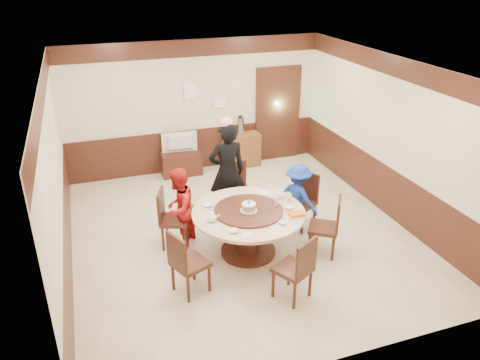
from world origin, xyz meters
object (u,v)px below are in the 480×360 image
object	(u,v)px
banquet_table	(248,224)
birthday_cake	(249,207)
side_cabinet	(241,150)
thermos	(240,126)
person_red	(179,208)
shrimp_platter	(297,215)
tv_stand	(181,163)
person_blue	(298,197)
person_standing	(227,172)
television	(180,143)

from	to	relation	value
banquet_table	birthday_cake	world-z (taller)	birthday_cake
side_cabinet	thermos	distance (m)	0.57
person_red	shrimp_platter	bearing A→B (deg)	96.76
banquet_table	shrimp_platter	size ratio (longest dim) A/B	5.78
shrimp_platter	side_cabinet	world-z (taller)	shrimp_platter
tv_stand	person_red	bearing A→B (deg)	-102.73
banquet_table	person_red	xyz separation A→B (m)	(-0.95, 0.60, 0.13)
person_red	thermos	size ratio (longest dim) A/B	3.49
person_blue	tv_stand	size ratio (longest dim) A/B	1.40
banquet_table	person_blue	size ratio (longest dim) A/B	1.45
person_standing	person_blue	bearing A→B (deg)	142.63
shrimp_platter	television	world-z (taller)	television
person_red	side_cabinet	xyz separation A→B (m)	(2.01, 2.77, -0.29)
person_blue	tv_stand	world-z (taller)	person_blue
person_standing	person_red	world-z (taller)	person_standing
banquet_table	television	xyz separation A→B (m)	(-0.34, 3.34, 0.18)
side_cabinet	birthday_cake	bearing A→B (deg)	-107.31
side_cabinet	person_blue	bearing A→B (deg)	-90.12
television	person_red	bearing A→B (deg)	80.67
person_standing	birthday_cake	size ratio (longest dim) A/B	6.91
person_blue	person_red	bearing A→B (deg)	58.15
person_blue	banquet_table	bearing A→B (deg)	85.67
person_red	shrimp_platter	distance (m)	1.87
birthday_cake	television	xyz separation A→B (m)	(-0.33, 3.37, -0.12)
banquet_table	person_red	bearing A→B (deg)	147.63
person_standing	thermos	xyz separation A→B (m)	(0.99, 2.16, 0.05)
shrimp_platter	television	size ratio (longest dim) A/B	0.40
birthday_cake	tv_stand	world-z (taller)	birthday_cake
banquet_table	shrimp_platter	world-z (taller)	shrimp_platter
banquet_table	tv_stand	xyz separation A→B (m)	(-0.34, 3.34, -0.28)
banquet_table	shrimp_platter	bearing A→B (deg)	-31.59
television	side_cabinet	bearing A→B (deg)	-175.37
person_standing	shrimp_platter	size ratio (longest dim) A/B	5.96
tv_stand	side_cabinet	bearing A→B (deg)	1.24
person_red	shrimp_platter	world-z (taller)	person_red
birthday_cake	thermos	world-z (taller)	thermos
person_standing	thermos	bearing A→B (deg)	-114.79
television	thermos	distance (m)	1.39
tv_stand	banquet_table	bearing A→B (deg)	-84.26
person_standing	television	bearing A→B (deg)	-80.14
shrimp_platter	tv_stand	world-z (taller)	shrimp_platter
shrimp_platter	tv_stand	xyz separation A→B (m)	(-0.96, 3.73, -0.53)
person_red	birthday_cake	bearing A→B (deg)	94.83
tv_stand	person_standing	bearing A→B (deg)	-80.01
person_blue	birthday_cake	distance (m)	1.18
shrimp_platter	side_cabinet	distance (m)	3.80
banquet_table	shrimp_platter	distance (m)	0.77
person_red	thermos	xyz separation A→B (m)	(1.99, 2.77, 0.28)
person_red	television	bearing A→B (deg)	-153.91
television	side_cabinet	world-z (taller)	television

